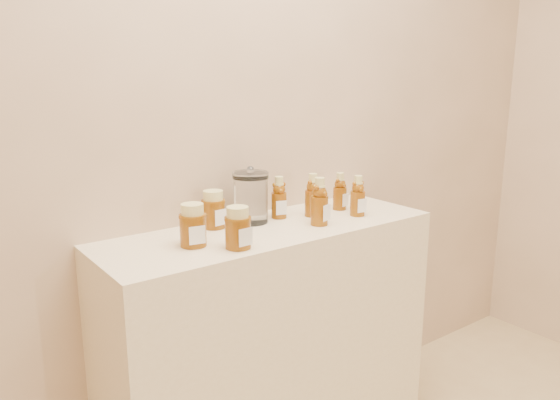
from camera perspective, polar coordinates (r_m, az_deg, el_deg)
wall_back at (r=1.96m, az=-4.54°, el=11.21°), size 3.50×0.02×2.70m
display_table at (r=2.04m, az=-0.94°, el=-15.12°), size 1.20×0.40×0.90m
bear_bottle_back_left at (r=1.97m, az=-0.10°, el=0.57°), size 0.08×0.08×0.17m
bear_bottle_back_mid at (r=2.00m, az=3.44°, el=0.82°), size 0.07×0.07×0.18m
bear_bottle_back_right at (r=2.10m, az=6.28°, el=1.17°), size 0.07×0.07×0.16m
bear_bottle_front_left at (r=1.88m, az=4.15°, el=0.17°), size 0.08×0.08×0.19m
bear_bottle_front_right at (r=2.02m, az=8.13°, el=0.72°), size 0.06×0.06×0.17m
honey_jar_left at (r=1.68m, az=-9.10°, el=-2.60°), size 0.10×0.10×0.13m
honey_jar_back at (r=1.86m, az=-6.97°, el=-0.97°), size 0.09×0.09×0.13m
honey_jar_front at (r=1.64m, az=-4.43°, el=-2.88°), size 0.09×0.09×0.13m
glass_canister at (r=1.91m, az=-3.07°, el=0.50°), size 0.17×0.17×0.20m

